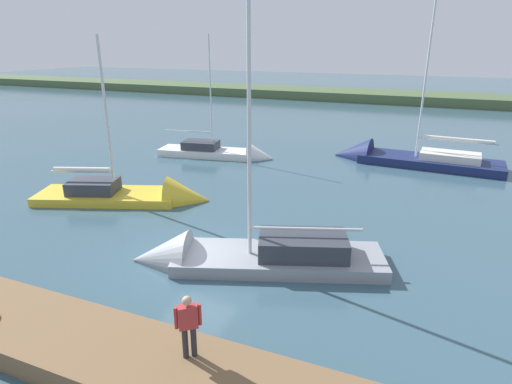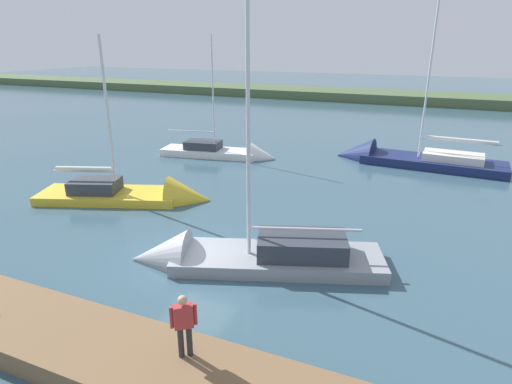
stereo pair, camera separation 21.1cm
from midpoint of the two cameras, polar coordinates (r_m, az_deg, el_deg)
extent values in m
plane|color=#385666|center=(16.08, -8.04, -9.15)|extent=(200.00, 200.00, 0.00)
cube|color=#4C603D|center=(62.22, 16.28, 11.71)|extent=(180.00, 8.00, 2.40)
cube|color=brown|center=(12.39, -21.73, -18.55)|extent=(18.69, 2.50, 0.61)
cube|color=white|center=(30.46, -6.03, 5.03)|extent=(7.05, 3.07, 0.79)
cone|color=white|center=(29.42, 1.18, 4.61)|extent=(2.07, 2.23, 1.97)
cube|color=#333842|center=(30.46, -6.92, 6.32)|extent=(2.66, 1.92, 0.57)
cylinder|color=silver|center=(29.56, -5.59, 12.96)|extent=(0.10, 0.10, 7.67)
cylinder|color=silver|center=(30.57, -8.55, 8.12)|extent=(3.45, 0.66, 0.08)
cube|color=navy|center=(29.89, 22.74, 3.28)|extent=(8.93, 3.31, 0.97)
cone|color=navy|center=(30.59, 13.28, 4.64)|extent=(2.65, 2.91, 2.76)
cube|color=silver|center=(29.68, 25.16, 4.29)|extent=(3.65, 2.09, 0.48)
cylinder|color=silver|center=(29.07, 22.35, 13.55)|extent=(0.13, 0.13, 9.56)
cylinder|color=silver|center=(29.46, 25.97, 6.10)|extent=(4.65, 0.40, 0.10)
cylinder|color=silver|center=(29.43, 26.00, 6.33)|extent=(4.20, 0.48, 0.21)
cube|color=gray|center=(15.65, 3.31, -9.60)|extent=(7.88, 4.70, 0.82)
cone|color=gray|center=(16.24, -12.43, -8.92)|extent=(2.76, 2.90, 2.33)
cube|color=#333842|center=(15.31, 6.59, -7.13)|extent=(3.53, 2.68, 0.73)
cylinder|color=silver|center=(14.02, -0.63, 7.47)|extent=(0.13, 0.13, 8.55)
cylinder|color=silver|center=(15.04, 6.99, -4.97)|extent=(3.77, 1.41, 0.11)
cube|color=gold|center=(23.06, -18.77, -0.82)|extent=(7.47, 4.68, 0.74)
cone|color=gold|center=(21.88, -8.65, -1.05)|extent=(2.85, 2.99, 2.40)
cube|color=#333842|center=(23.11, -20.57, 0.82)|extent=(2.77, 2.32, 0.64)
cylinder|color=silver|center=(21.89, -18.98, 9.42)|extent=(0.14, 0.14, 7.58)
cylinder|color=silver|center=(23.09, -21.88, 2.63)|extent=(2.99, 1.18, 0.11)
cylinder|color=silver|center=(23.06, -21.91, 2.91)|extent=(2.74, 1.19, 0.24)
cylinder|color=#28282D|center=(10.68, -9.48, -19.27)|extent=(0.14, 0.14, 0.82)
cylinder|color=#28282D|center=(10.69, -8.35, -19.16)|extent=(0.14, 0.14, 0.82)
cube|color=#B23333|center=(10.26, -9.13, -16.16)|extent=(0.49, 0.44, 0.58)
sphere|color=tan|center=(10.02, -9.26, -14.16)|extent=(0.22, 0.22, 0.22)
cylinder|color=#B23333|center=(10.25, -10.71, -16.24)|extent=(0.09, 0.09, 0.55)
cylinder|color=#B23333|center=(10.27, -7.56, -15.94)|extent=(0.09, 0.09, 0.55)
camera|label=1|loc=(0.11, -89.65, 0.12)|focal=29.75mm
camera|label=2|loc=(0.11, 90.35, -0.12)|focal=29.75mm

